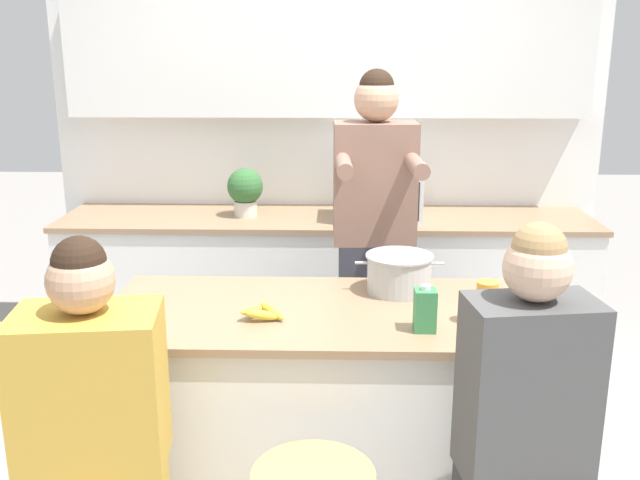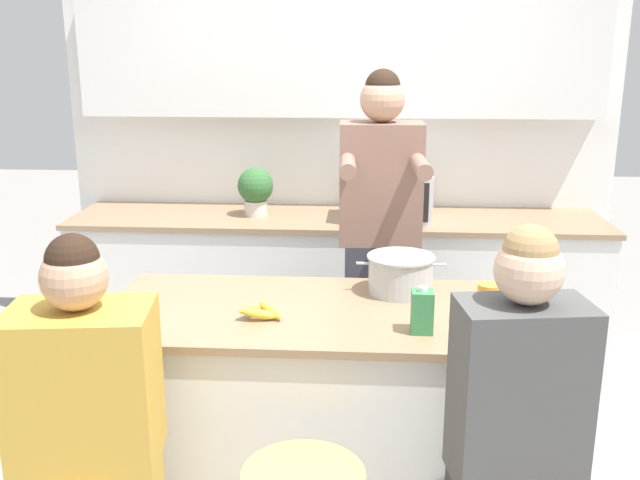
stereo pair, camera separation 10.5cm
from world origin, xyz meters
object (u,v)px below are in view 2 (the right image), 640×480
(microwave, at_px, (388,196))
(juice_carton, at_px, (422,311))
(person_cooking, at_px, (379,258))
(person_wrapped_blanket, at_px, (91,458))
(cooking_pot, at_px, (401,274))
(coffee_cup_near, at_px, (470,313))
(banana_bunch, at_px, (261,311))
(fruit_bowl, at_px, (128,316))
(potted_plant, at_px, (256,189))
(kitchen_island, at_px, (319,414))
(person_seated_near, at_px, (512,472))
(coffee_cup_far, at_px, (489,296))

(microwave, bearing_deg, juice_carton, -87.30)
(person_cooking, distance_m, person_wrapped_blanket, 1.66)
(cooking_pot, relative_size, coffee_cup_near, 3.28)
(person_wrapped_blanket, distance_m, banana_bunch, 0.76)
(banana_bunch, xyz_separation_m, juice_carton, (0.58, -0.09, 0.05))
(person_cooking, relative_size, coffee_cup_near, 16.22)
(banana_bunch, distance_m, juice_carton, 0.59)
(fruit_bowl, xyz_separation_m, microwave, (0.96, 1.66, 0.10))
(banana_bunch, height_order, juice_carton, juice_carton)
(banana_bunch, xyz_separation_m, microwave, (0.50, 1.56, 0.11))
(fruit_bowl, distance_m, potted_plant, 1.72)
(banana_bunch, bearing_deg, juice_carton, -8.71)
(kitchen_island, height_order, person_seated_near, person_seated_near)
(juice_carton, xyz_separation_m, potted_plant, (-0.84, 1.69, 0.08))
(coffee_cup_far, bearing_deg, coffee_cup_near, -120.03)
(person_cooking, bearing_deg, kitchen_island, -109.95)
(kitchen_island, xyz_separation_m, person_seated_near, (0.62, -0.64, 0.19))
(fruit_bowl, distance_m, juice_carton, 1.04)
(banana_bunch, bearing_deg, coffee_cup_near, -0.07)
(cooking_pot, xyz_separation_m, juice_carton, (0.06, -0.40, -0.00))
(person_cooking, relative_size, person_seated_near, 1.26)
(person_cooking, xyz_separation_m, potted_plant, (-0.71, 0.77, 0.17))
(coffee_cup_near, relative_size, microwave, 0.23)
(person_cooking, distance_m, coffee_cup_far, 0.79)
(person_cooking, bearing_deg, juice_carton, -83.67)
(person_cooking, bearing_deg, fruit_bowl, -135.92)
(banana_bunch, relative_size, juice_carton, 1.10)
(person_cooking, distance_m, fruit_bowl, 1.30)
(person_seated_near, bearing_deg, potted_plant, 108.77)
(fruit_bowl, xyz_separation_m, coffee_cup_near, (1.21, 0.10, 0.01))
(juice_carton, relative_size, microwave, 0.35)
(person_cooking, bearing_deg, person_seated_near, -76.45)
(person_wrapped_blanket, bearing_deg, person_seated_near, -7.13)
(kitchen_island, bearing_deg, cooking_pot, 33.36)
(cooking_pot, distance_m, microwave, 1.25)
(person_seated_near, relative_size, juice_carton, 8.42)
(coffee_cup_near, height_order, coffee_cup_far, coffee_cup_far)
(fruit_bowl, bearing_deg, person_cooking, 46.09)
(kitchen_island, height_order, banana_bunch, banana_bunch)
(potted_plant, bearing_deg, person_wrapped_blanket, -94.94)
(coffee_cup_far, xyz_separation_m, potted_plant, (-1.11, 1.45, 0.11))
(cooking_pot, distance_m, coffee_cup_near, 0.40)
(person_cooking, height_order, person_wrapped_blanket, person_cooking)
(person_wrapped_blanket, distance_m, coffee_cup_far, 1.50)
(person_seated_near, distance_m, juice_carton, 0.61)
(person_cooking, xyz_separation_m, person_seated_near, (0.38, -1.37, -0.24))
(juice_carton, distance_m, microwave, 1.65)
(juice_carton, relative_size, potted_plant, 0.59)
(person_seated_near, height_order, coffee_cup_near, person_seated_near)
(kitchen_island, relative_size, fruit_bowl, 7.51)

